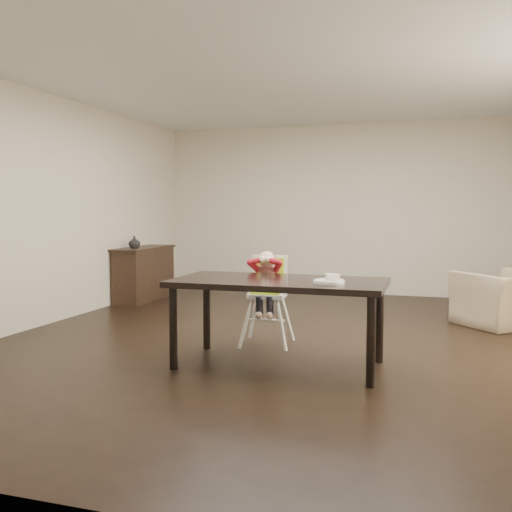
% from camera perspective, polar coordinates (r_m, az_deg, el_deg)
% --- Properties ---
extents(ground, '(7.00, 7.00, 0.00)m').
position_cam_1_polar(ground, '(5.93, 4.10, -8.45)').
color(ground, black).
rests_on(ground, ground).
extents(room_walls, '(6.02, 7.02, 2.71)m').
position_cam_1_polar(room_walls, '(5.80, 4.21, 9.70)').
color(room_walls, beige).
rests_on(room_walls, ground).
extents(dining_table, '(1.80, 0.90, 0.75)m').
position_cam_1_polar(dining_table, '(4.88, 2.30, -3.28)').
color(dining_table, black).
rests_on(dining_table, ground).
extents(high_chair, '(0.42, 0.42, 0.93)m').
position_cam_1_polar(high_chair, '(5.68, 1.16, -2.27)').
color(high_chair, white).
rests_on(high_chair, ground).
extents(plate, '(0.33, 0.33, 0.07)m').
position_cam_1_polar(plate, '(4.67, 7.38, -2.39)').
color(plate, white).
rests_on(plate, dining_table).
extents(armchair, '(1.14, 1.11, 0.85)m').
position_cam_1_polar(armchair, '(7.19, 23.69, -3.10)').
color(armchair, '#9E8865').
rests_on(armchair, ground).
extents(sideboard, '(0.44, 1.26, 0.79)m').
position_cam_1_polar(sideboard, '(8.63, -11.13, -1.72)').
color(sideboard, black).
rests_on(sideboard, ground).
extents(vase, '(0.20, 0.21, 0.17)m').
position_cam_1_polar(vase, '(8.36, -12.06, 1.34)').
color(vase, '#99999E').
rests_on(vase, sideboard).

